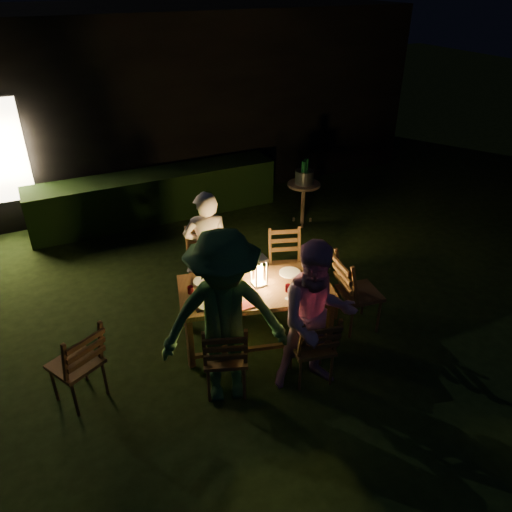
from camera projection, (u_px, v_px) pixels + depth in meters
name	position (u px, v px, depth m)	size (l,w,h in m)	color
garden_envelope	(141.00, 95.00, 10.04)	(40.00, 40.00, 3.20)	black
dining_table	(255.00, 293.00, 5.58)	(1.86, 1.26, 0.71)	#492E18
chair_near_left	(226.00, 368.00, 5.02)	(0.56, 0.58, 0.96)	#492E18
chair_near_right	(312.00, 357.00, 5.17)	(0.50, 0.52, 0.92)	#492E18
chair_far_left	(209.00, 283.00, 6.32)	(0.58, 0.61, 1.08)	#492E18
chair_far_right	(286.00, 278.00, 6.50)	(0.54, 0.56, 0.95)	#492E18
chair_end	(357.00, 304.00, 5.94)	(0.56, 0.53, 1.03)	#492E18
chair_spare	(79.00, 376.00, 4.92)	(0.60, 0.62, 0.97)	#492E18
person_house_side	(207.00, 250.00, 6.13)	(0.57, 0.37, 1.55)	white
person_opp_right	(316.00, 318.00, 4.86)	(0.80, 0.63, 1.65)	#C084AE
person_opp_left	(225.00, 320.00, 4.66)	(1.20, 0.69, 1.86)	#306032
lantern	(259.00, 273.00, 5.51)	(0.16, 0.16, 0.35)	white
plate_far_left	(204.00, 281.00, 5.64)	(0.25, 0.25, 0.01)	white
plate_near_left	(208.00, 304.00, 5.26)	(0.25, 0.25, 0.01)	white
plate_far_right	(290.00, 273.00, 5.80)	(0.25, 0.25, 0.01)	white
plate_near_right	(300.00, 294.00, 5.42)	(0.25, 0.25, 0.01)	white
wineglass_a	(225.00, 270.00, 5.69)	(0.06, 0.06, 0.18)	#59070F
wineglass_b	(191.00, 294.00, 5.28)	(0.06, 0.06, 0.18)	#59070F
wineglass_c	(288.00, 292.00, 5.31)	(0.06, 0.06, 0.18)	#59070F
wineglass_d	(305.00, 267.00, 5.75)	(0.06, 0.06, 0.18)	#59070F
wineglass_e	(251.00, 297.00, 5.23)	(0.06, 0.06, 0.18)	silver
bottle_table	(233.00, 279.00, 5.43)	(0.07, 0.07, 0.28)	#0F471E
napkin_left	(247.00, 305.00, 5.24)	(0.18, 0.14, 0.01)	red
napkin_right	(311.00, 297.00, 5.37)	(0.18, 0.14, 0.01)	red
phone	(202.00, 309.00, 5.18)	(0.14, 0.07, 0.01)	black
side_table	(304.00, 188.00, 8.21)	(0.54, 0.54, 0.73)	olive
ice_bucket	(304.00, 177.00, 8.11)	(0.30, 0.30, 0.22)	#A5A8AD
bottle_bucket_a	(303.00, 175.00, 8.04)	(0.07, 0.07, 0.32)	#0F471E
bottle_bucket_b	(306.00, 173.00, 8.14)	(0.07, 0.07, 0.32)	#0F471E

